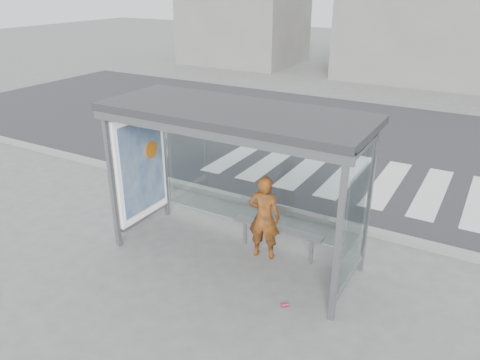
# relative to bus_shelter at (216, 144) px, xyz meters

# --- Properties ---
(ground) EXTENTS (80.00, 80.00, 0.00)m
(ground) POSITION_rel_bus_shelter_xyz_m (0.37, -0.06, -1.98)
(ground) COLOR #5E5F5C
(ground) RESTS_ON ground
(road) EXTENTS (30.00, 10.00, 0.01)m
(road) POSITION_rel_bus_shelter_xyz_m (0.37, 6.94, -1.98)
(road) COLOR #2D2D30
(road) RESTS_ON ground
(curb) EXTENTS (30.00, 0.18, 0.12)m
(curb) POSITION_rel_bus_shelter_xyz_m (0.37, 1.89, -1.92)
(curb) COLOR gray
(curb) RESTS_ON ground
(crosswalk) EXTENTS (7.55, 3.00, 0.00)m
(crosswalk) POSITION_rel_bus_shelter_xyz_m (1.37, 4.44, -1.98)
(crosswalk) COLOR silver
(crosswalk) RESTS_ON ground
(bus_shelter) EXTENTS (4.25, 1.65, 2.62)m
(bus_shelter) POSITION_rel_bus_shelter_xyz_m (0.00, 0.00, 0.00)
(bus_shelter) COLOR gray
(bus_shelter) RESTS_ON ground
(building_left) EXTENTS (6.00, 5.00, 6.00)m
(building_left) POSITION_rel_bus_shelter_xyz_m (-9.63, 17.94, 1.02)
(building_left) COLOR slate
(building_left) RESTS_ON ground
(building_center) EXTENTS (8.00, 5.00, 5.00)m
(building_center) POSITION_rel_bus_shelter_xyz_m (0.37, 17.94, 0.52)
(building_center) COLOR slate
(building_center) RESTS_ON ground
(person) EXTENTS (0.60, 0.46, 1.49)m
(person) POSITION_rel_bus_shelter_xyz_m (0.78, 0.23, -1.24)
(person) COLOR #C95D12
(person) RESTS_ON ground
(bench) EXTENTS (1.63, 0.31, 0.84)m
(bench) POSITION_rel_bus_shelter_xyz_m (0.95, 0.44, -1.48)
(bench) COLOR slate
(bench) RESTS_ON ground
(soda_can) EXTENTS (0.13, 0.12, 0.06)m
(soda_can) POSITION_rel_bus_shelter_xyz_m (1.69, -0.84, -1.95)
(soda_can) COLOR #E84478
(soda_can) RESTS_ON ground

